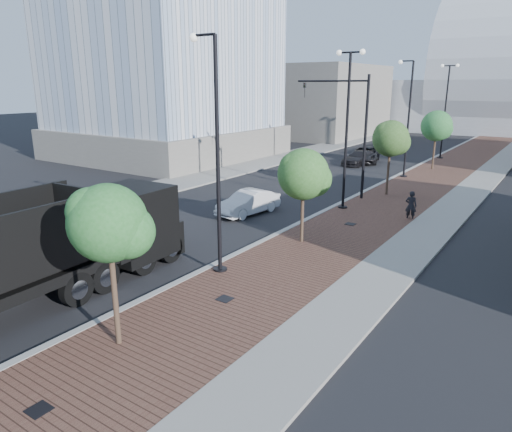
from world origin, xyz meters
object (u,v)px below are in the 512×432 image
Objects in this scene: dark_car_mid at (365,155)px; white_sedan at (248,203)px; pedestrian at (411,206)px; dump_truck at (63,251)px.

white_sedan is at bearing -101.90° from dark_car_mid.
pedestrian reaches higher than dark_car_mid.
dark_car_mid is at bearing -72.40° from pedestrian.
dump_truck is at bearing 54.44° from pedestrian.
pedestrian is at bearing 33.94° from white_sedan.
dark_car_mid is 3.16× the size of pedestrian.
white_sedan is at bearing 15.05° from pedestrian.
dump_truck is 3.32× the size of white_sedan.
dark_car_mid is 20.33m from pedestrian.
pedestrian is (7.59, 16.60, -0.77)m from dump_truck.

